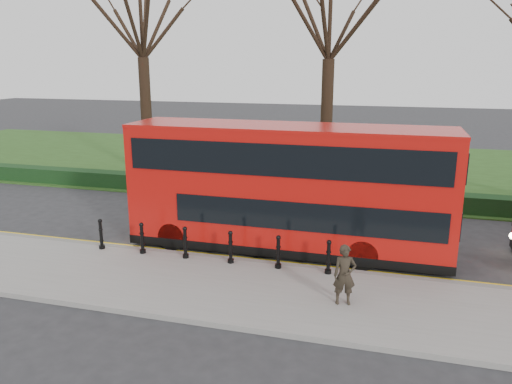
% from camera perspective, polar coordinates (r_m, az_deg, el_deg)
% --- Properties ---
extents(ground, '(120.00, 120.00, 0.00)m').
position_cam_1_polar(ground, '(17.28, -3.51, -6.62)').
color(ground, '#28282B').
rests_on(ground, ground).
extents(pavement, '(60.00, 4.00, 0.15)m').
position_cam_1_polar(pavement, '(14.68, -7.37, -10.42)').
color(pavement, gray).
rests_on(pavement, ground).
extents(kerb, '(60.00, 0.25, 0.16)m').
position_cam_1_polar(kerb, '(16.38, -4.66, -7.59)').
color(kerb, slate).
rests_on(kerb, ground).
extents(grass_verge, '(60.00, 18.00, 0.06)m').
position_cam_1_polar(grass_verge, '(31.29, 5.43, 3.12)').
color(grass_verge, '#274717').
rests_on(grass_verge, ground).
extents(hedge, '(60.00, 0.90, 0.80)m').
position_cam_1_polar(hedge, '(23.38, 1.87, 0.14)').
color(hedge, black).
rests_on(hedge, ground).
extents(yellow_line_outer, '(60.00, 0.10, 0.01)m').
position_cam_1_polar(yellow_line_outer, '(16.66, -4.30, -7.44)').
color(yellow_line_outer, yellow).
rests_on(yellow_line_outer, ground).
extents(yellow_line_inner, '(60.00, 0.10, 0.01)m').
position_cam_1_polar(yellow_line_inner, '(16.84, -4.06, -7.19)').
color(yellow_line_inner, yellow).
rests_on(yellow_line_inner, ground).
extents(tree_left, '(7.55, 7.55, 11.79)m').
position_cam_1_polar(tree_left, '(28.59, -13.02, 18.96)').
color(tree_left, black).
rests_on(tree_left, ground).
extents(tree_mid, '(7.44, 7.44, 11.62)m').
position_cam_1_polar(tree_mid, '(25.51, 8.48, 19.44)').
color(tree_mid, black).
rests_on(tree_mid, ground).
extents(bollard_row, '(7.78, 0.15, 1.00)m').
position_cam_1_polar(bollard_row, '(15.90, -5.55, -6.08)').
color(bollard_row, black).
rests_on(bollard_row, pavement).
extents(bus_lead, '(10.70, 2.46, 4.26)m').
position_cam_1_polar(bus_lead, '(16.68, 3.63, 0.34)').
color(bus_lead, '#B3100B').
rests_on(bus_lead, ground).
extents(pedestrian, '(0.66, 0.51, 1.60)m').
position_cam_1_polar(pedestrian, '(13.20, 10.09, -9.32)').
color(pedestrian, '#2C251B').
rests_on(pedestrian, pavement).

